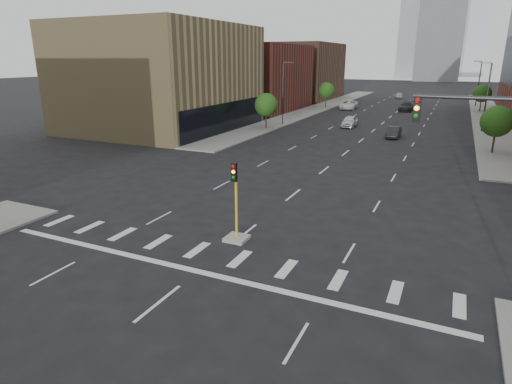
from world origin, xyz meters
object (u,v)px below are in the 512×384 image
Objects in this scene: car_distant at (399,96)px; median_traffic_signal at (236,224)px; car_deep_right at (407,106)px; car_near_left at (350,121)px; car_mid_right at (394,132)px; car_far_left at (349,105)px.

median_traffic_signal is at bearing -95.78° from car_distant.
car_near_left is at bearing -99.13° from car_deep_right.
car_mid_right is (7.10, -6.56, -0.12)m from car_near_left.
car_mid_right is 57.74m from car_distant.
car_near_left is 24.62m from car_deep_right.
car_near_left is 0.76× the size of car_far_left.
median_traffic_signal is 1.05× the size of car_distant.
median_traffic_signal is 1.06× the size of car_mid_right.
car_near_left is 1.12× the size of car_distant.
car_near_left is at bearing 137.54° from car_mid_right.
median_traffic_signal is at bearing -87.89° from car_deep_right.
median_traffic_signal is at bearing -94.84° from car_mid_right.
car_far_left reaches higher than car_near_left.
car_far_left is (-9.28, 65.86, -0.12)m from median_traffic_signal.
car_deep_right is at bearing 88.72° from median_traffic_signal.
car_deep_right reaches higher than car_distant.
car_deep_right is (5.34, 24.04, 0.04)m from car_near_left.
car_far_left is 10.87m from car_deep_right.
car_near_left is at bearing -98.38° from car_distant.
car_mid_right is 31.82m from car_far_left.
car_far_left is at bearing -169.47° from car_deep_right.
car_far_left reaches higher than car_mid_right.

